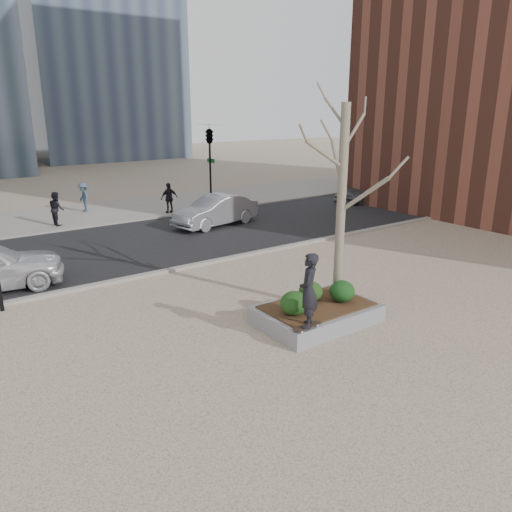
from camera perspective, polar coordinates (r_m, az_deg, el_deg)
ground at (r=12.57m, az=3.50°, el=-8.66°), size 120.00×120.00×0.00m
street at (r=20.82m, az=-14.09°, el=1.26°), size 60.00×8.00×0.02m
far_sidewalk at (r=27.30m, az=-19.63°, el=4.40°), size 60.00×6.00×0.02m
planter at (r=13.08m, az=6.95°, el=-6.63°), size 3.00×2.00×0.45m
planter_mulch at (r=12.99m, az=6.98°, el=-5.63°), size 2.70×1.70×0.04m
sycamore_tree at (r=13.03m, az=9.90°, el=9.46°), size 2.80×2.80×6.60m
shrub_left at (r=12.23m, az=4.40°, el=-5.40°), size 0.69×0.69×0.59m
shrub_middle at (r=13.10m, az=6.27°, el=-4.06°), size 0.63×0.63×0.53m
shrub_right at (r=13.20m, az=9.80°, el=-3.99°), size 0.66×0.66×0.56m
skateboard at (r=11.70m, az=5.89°, el=-8.10°), size 0.80×0.27×0.08m
skateboarder at (r=11.35m, az=6.03°, el=-3.92°), size 0.75×0.74×1.74m
car_silver at (r=23.40m, az=-4.65°, el=5.18°), size 4.45×2.26×1.40m
car_third at (r=30.33m, az=12.98°, el=7.39°), size 4.78×2.47×1.32m
pedestrian_a at (r=25.18m, az=-21.83°, el=5.06°), size 0.62×0.78×1.57m
pedestrian_b at (r=27.97m, az=-19.10°, el=6.37°), size 0.58×1.00×1.54m
pedestrian_c at (r=26.50m, az=-9.89°, el=6.55°), size 0.92×0.38×1.57m
traffic_light_far at (r=27.28m, az=-5.26°, el=10.06°), size 0.60×2.48×4.50m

